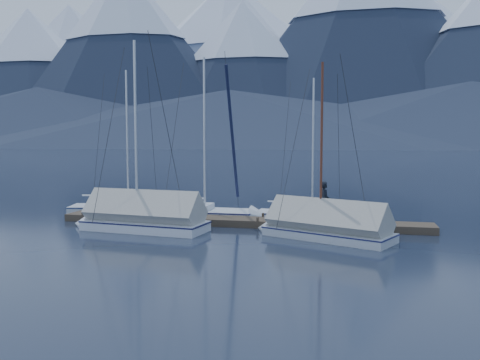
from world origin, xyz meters
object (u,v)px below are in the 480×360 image
sailboat_covered_near (318,228)px  sailboat_covered_far (135,220)px  person (325,201)px  sailboat_open_mid (214,215)px  sailboat_open_left (137,210)px  sailboat_open_right (320,218)px

sailboat_covered_near → sailboat_covered_far: 8.33m
sailboat_covered_near → sailboat_covered_far: (-8.33, -0.00, 0.05)m
sailboat_covered_far → person: 8.87m
sailboat_open_mid → sailboat_covered_far: size_ratio=0.98×
sailboat_open_left → sailboat_open_right: 10.38m
sailboat_open_mid → person: 6.16m
sailboat_covered_far → sailboat_covered_near: bearing=0.0°
sailboat_open_left → sailboat_open_right: bearing=-2.9°
sailboat_open_left → person: (10.68, -2.64, 1.11)m
sailboat_open_right → sailboat_covered_far: 9.37m
sailboat_open_mid → person: size_ratio=4.98×
sailboat_open_right → sailboat_covered_far: size_ratio=0.85×
sailboat_open_mid → sailboat_covered_far: 4.87m
sailboat_open_right → person: 2.41m
sailboat_open_mid → sailboat_covered_far: bearing=-122.6°
sailboat_open_left → sailboat_covered_far: size_ratio=0.93×
sailboat_open_left → sailboat_open_mid: bearing=-12.1°
sailboat_open_right → person: (0.31, -2.11, 1.13)m
sailboat_covered_near → sailboat_open_left: bearing=154.0°
sailboat_open_right → sailboat_covered_far: (-8.16, -4.61, 0.32)m
sailboat_open_left → sailboat_covered_near: size_ratio=1.08×
sailboat_open_mid → sailboat_covered_far: sailboat_covered_far is taller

